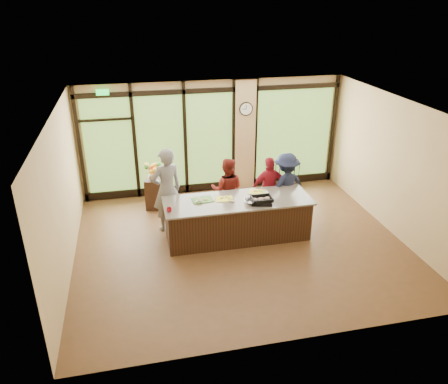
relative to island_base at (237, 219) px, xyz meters
name	(u,v)px	position (x,y,z in m)	size (l,w,h in m)	color
floor	(240,244)	(0.00, -0.30, -0.44)	(7.00, 7.00, 0.00)	#52381C
ceiling	(243,108)	(0.00, -0.30, 2.56)	(7.00, 7.00, 0.00)	white
back_wall	(213,137)	(0.00, 2.70, 1.06)	(7.00, 7.00, 0.00)	tan
left_wall	(62,196)	(-3.50, -0.30, 1.06)	(6.00, 6.00, 0.00)	tan
right_wall	(395,167)	(3.50, -0.30, 1.06)	(6.00, 6.00, 0.00)	tan
window_wall	(220,141)	(0.16, 2.65, 0.95)	(6.90, 0.12, 3.00)	tan
island_base	(237,219)	(0.00, 0.00, 0.00)	(3.10, 1.00, 0.88)	black
countertop	(238,201)	(0.00, 0.00, 0.46)	(3.20, 1.10, 0.04)	gray
wall_clock	(246,109)	(0.85, 2.57, 1.81)	(0.36, 0.04, 0.36)	black
cook_left	(167,190)	(-1.45, 0.72, 0.54)	(0.71, 0.47, 1.96)	slate
cook_midleft	(227,190)	(-0.04, 0.86, 0.34)	(0.76, 0.59, 1.57)	maroon
cook_midright	(269,188)	(0.96, 0.74, 0.34)	(0.91, 0.38, 1.55)	maroon
cook_right	(286,186)	(1.35, 0.68, 0.38)	(1.06, 0.61, 1.64)	#1A203A
roasting_pan	(262,202)	(0.46, -0.27, 0.52)	(0.43, 0.33, 0.08)	black
mixing_bowl	(252,201)	(0.26, -0.22, 0.52)	(0.33, 0.33, 0.08)	silver
cutting_board_left	(202,200)	(-0.74, 0.15, 0.49)	(0.44, 0.33, 0.01)	#47802E
cutting_board_center	(224,199)	(-0.27, 0.10, 0.49)	(0.38, 0.29, 0.01)	yellow
cutting_board_right	(257,192)	(0.53, 0.30, 0.49)	(0.38, 0.29, 0.01)	yellow
prep_bowl_near	(199,202)	(-0.84, 0.04, 0.50)	(0.15, 0.15, 0.05)	white
prep_bowl_mid	(232,201)	(-0.14, -0.06, 0.50)	(0.12, 0.12, 0.04)	white
prep_bowl_far	(265,193)	(0.68, 0.20, 0.50)	(0.14, 0.14, 0.03)	white
red_ramekin	(169,210)	(-1.50, -0.24, 0.52)	(0.11, 0.11, 0.09)	#A61022
flower_stand	(154,194)	(-1.69, 1.86, -0.05)	(0.39, 0.39, 0.79)	black
flower_vase	(153,175)	(-1.69, 1.86, 0.47)	(0.23, 0.23, 0.24)	olive
bar_cart	(287,171)	(2.01, 2.34, 0.07)	(0.66, 0.44, 0.84)	black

